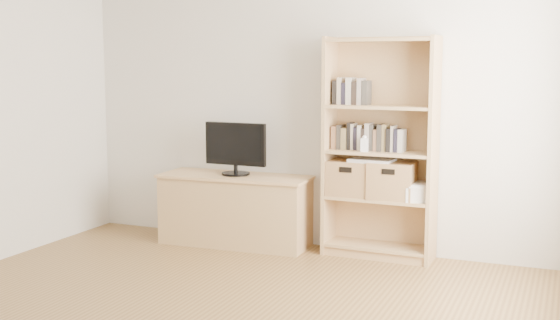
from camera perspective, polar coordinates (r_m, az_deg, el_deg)
The scene contains 11 objects.
back_wall at distance 6.27m, azimuth 2.75°, elevation 4.71°, with size 4.50×0.02×2.60m, color silver.
tv_stand at distance 6.43m, azimuth -3.59°, elevation -4.15°, with size 1.34×0.50×0.62m, color tan.
bookshelf at distance 5.95m, azimuth 8.12°, elevation 0.92°, with size 0.93×0.33×1.87m, color tan.
television at distance 6.33m, azimuth -3.64°, elevation 0.89°, with size 0.59×0.05×0.47m, color black.
books_row_mid at distance 5.96m, azimuth 8.19°, elevation 1.74°, with size 0.77×0.15×0.21m, color brown.
books_row_upper at distance 5.99m, azimuth 6.35°, elevation 5.47°, with size 0.39×0.14×0.20m, color brown.
baby_monitor at distance 5.87m, azimuth 6.87°, elevation 1.21°, with size 0.06×0.04×0.11m, color white.
basket_left at distance 6.05m, azimuth 5.79°, elevation -1.45°, with size 0.36×0.30×0.30m, color tan.
basket_right at distance 5.95m, azimuth 9.11°, elevation -1.63°, with size 0.37×0.31×0.31m, color tan.
laptop at distance 5.96m, azimuth 7.49°, elevation -0.02°, with size 0.36×0.25×0.03m, color white.
magazine_stack at distance 5.91m, azimuth 11.03°, elevation -2.65°, with size 0.18×0.26×0.12m, color silver.
Camera 1 is at (2.15, -3.38, 1.64)m, focal length 45.00 mm.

